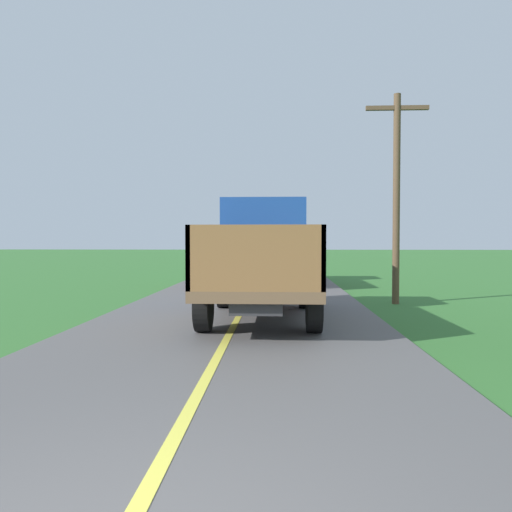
{
  "coord_description": "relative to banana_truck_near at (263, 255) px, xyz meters",
  "views": [
    {
      "loc": [
        0.91,
        -2.22,
        1.81
      ],
      "look_at": [
        0.29,
        11.17,
        1.4
      ],
      "focal_mm": 34.32,
      "sensor_mm": 36.0,
      "label": 1
    }
  ],
  "objects": [
    {
      "name": "utility_pole_roadside",
      "position": [
        3.74,
        2.59,
        1.78
      ],
      "size": [
        1.77,
        0.2,
        6.0
      ],
      "color": "brown",
      "rests_on": "ground"
    },
    {
      "name": "banana_truck_near",
      "position": [
        0.0,
        0.0,
        0.0
      ],
      "size": [
        2.38,
        5.82,
        2.8
      ],
      "color": "#2D2D30",
      "rests_on": "road_surface"
    },
    {
      "name": "banana_truck_far",
      "position": [
        0.08,
        9.41,
        -0.0
      ],
      "size": [
        2.38,
        5.82,
        2.8
      ],
      "color": "#2D2D30",
      "rests_on": "road_surface"
    }
  ]
}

